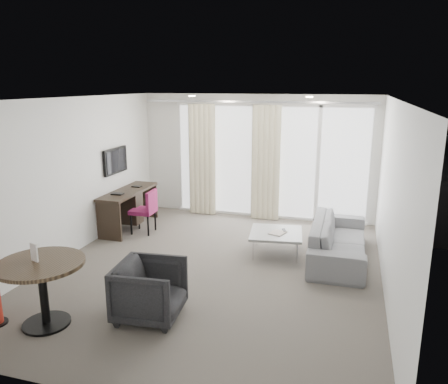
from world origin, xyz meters
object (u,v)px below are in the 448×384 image
(tub_armchair, at_px, (150,290))
(rattan_chair_b, at_px, (362,183))
(desk_chair, at_px, (143,211))
(rattan_chair_a, at_px, (320,195))
(desk, at_px, (129,209))
(coffee_table, at_px, (276,243))
(round_table, at_px, (44,294))
(sofa, at_px, (339,240))

(tub_armchair, bearing_deg, rattan_chair_b, -26.20)
(desk_chair, bearing_deg, tub_armchair, -64.21)
(desk_chair, bearing_deg, rattan_chair_a, 36.05)
(desk, height_order, coffee_table, desk)
(round_table, relative_size, sofa, 0.46)
(round_table, bearing_deg, desk, 102.63)
(desk, distance_m, round_table, 3.63)
(desk, height_order, desk_chair, desk_chair)
(rattan_chair_b, bearing_deg, tub_armchair, -123.60)
(sofa, bearing_deg, rattan_chair_b, -5.69)
(sofa, height_order, rattan_chair_b, rattan_chair_b)
(round_table, height_order, tub_armchair, round_table)
(rattan_chair_b, bearing_deg, round_table, -129.80)
(sofa, distance_m, rattan_chair_a, 2.79)
(sofa, relative_size, rattan_chair_a, 2.98)
(tub_armchair, xyz_separation_m, rattan_chair_a, (1.62, 5.34, 0.01))
(tub_armchair, relative_size, rattan_chair_b, 0.97)
(tub_armchair, xyz_separation_m, coffee_table, (1.12, 2.50, -0.17))
(tub_armchair, bearing_deg, rattan_chair_a, -22.17)
(sofa, bearing_deg, tub_armchair, 140.57)
(tub_armchair, distance_m, sofa, 3.37)
(sofa, distance_m, rattan_chair_b, 4.10)
(sofa, height_order, rattan_chair_a, rattan_chair_a)
(desk_chair, height_order, tub_armchair, desk_chair)
(rattan_chair_a, bearing_deg, tub_armchair, -119.83)
(desk, bearing_deg, round_table, -77.37)
(round_table, bearing_deg, sofa, 43.60)
(round_table, xyz_separation_m, tub_armchair, (1.13, 0.51, -0.04))
(tub_armchair, height_order, rattan_chair_a, rattan_chair_a)
(desk, distance_m, coffee_table, 3.10)
(desk, relative_size, rattan_chair_b, 2.01)
(tub_armchair, distance_m, coffee_table, 2.74)
(tub_armchair, bearing_deg, coffee_table, -29.51)
(rattan_chair_a, relative_size, rattan_chair_b, 0.90)
(tub_armchair, xyz_separation_m, sofa, (2.14, 2.60, -0.04))
(sofa, bearing_deg, desk, 83.90)
(desk_chair, relative_size, coffee_table, 0.99)
(desk_chair, bearing_deg, rattan_chair_b, 40.88)
(rattan_chair_b, bearing_deg, sofa, -108.43)
(desk_chair, relative_size, sofa, 0.39)
(coffee_table, bearing_deg, round_table, -126.79)
(tub_armchair, relative_size, coffee_table, 0.92)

